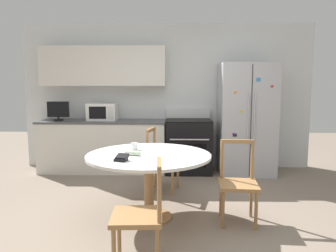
# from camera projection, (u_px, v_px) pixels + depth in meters

# --- Properties ---
(ground_plane) EXTENTS (14.00, 14.00, 0.00)m
(ground_plane) POSITION_uv_depth(u_px,v_px,m) (160.00, 227.00, 3.53)
(ground_plane) COLOR gray
(back_wall) EXTENTS (5.20, 0.44, 2.60)m
(back_wall) POSITION_uv_depth(u_px,v_px,m) (150.00, 89.00, 5.93)
(back_wall) COLOR silver
(back_wall) RESTS_ON ground_plane
(kitchen_counter) EXTENTS (2.20, 0.64, 0.90)m
(kitchen_counter) POSITION_uv_depth(u_px,v_px,m) (103.00, 146.00, 5.77)
(kitchen_counter) COLOR silver
(kitchen_counter) RESTS_ON ground_plane
(refrigerator) EXTENTS (0.91, 0.76, 1.88)m
(refrigerator) POSITION_uv_depth(u_px,v_px,m) (246.00, 119.00, 5.57)
(refrigerator) COLOR #B2B5BA
(refrigerator) RESTS_ON ground_plane
(oven_range) EXTENTS (0.78, 0.68, 1.08)m
(oven_range) POSITION_uv_depth(u_px,v_px,m) (188.00, 145.00, 5.71)
(oven_range) COLOR black
(oven_range) RESTS_ON ground_plane
(microwave) EXTENTS (0.50, 0.39, 0.30)m
(microwave) POSITION_uv_depth(u_px,v_px,m) (103.00, 112.00, 5.73)
(microwave) COLOR white
(microwave) RESTS_ON kitchen_counter
(countertop_tv) EXTENTS (0.37, 0.16, 0.33)m
(countertop_tv) POSITION_uv_depth(u_px,v_px,m) (58.00, 110.00, 5.69)
(countertop_tv) COLOR black
(countertop_tv) RESTS_ON kitchen_counter
(dining_table) EXTENTS (1.40, 1.40, 0.75)m
(dining_table) POSITION_uv_depth(u_px,v_px,m) (149.00, 164.00, 3.69)
(dining_table) COLOR white
(dining_table) RESTS_ON ground_plane
(dining_chair_near) EXTENTS (0.44, 0.44, 0.90)m
(dining_chair_near) POSITION_uv_depth(u_px,v_px,m) (140.00, 216.00, 2.73)
(dining_chair_near) COLOR #9E7042
(dining_chair_near) RESTS_ON ground_plane
(dining_chair_far) EXTENTS (0.50, 0.50, 0.90)m
(dining_chair_far) POSITION_uv_depth(u_px,v_px,m) (162.00, 161.00, 4.70)
(dining_chair_far) COLOR #9E7042
(dining_chair_far) RESTS_ON ground_plane
(dining_chair_right) EXTENTS (0.45, 0.45, 0.90)m
(dining_chair_right) POSITION_uv_depth(u_px,v_px,m) (238.00, 184.00, 3.62)
(dining_chair_right) COLOR #9E7042
(dining_chair_right) RESTS_ON ground_plane
(candle_glass) EXTENTS (0.08, 0.08, 0.09)m
(candle_glass) POSITION_uv_depth(u_px,v_px,m) (134.00, 147.00, 3.91)
(candle_glass) COLOR silver
(candle_glass) RESTS_ON dining_table
(folded_napkin) EXTENTS (0.18, 0.10, 0.05)m
(folded_napkin) POSITION_uv_depth(u_px,v_px,m) (133.00, 153.00, 3.60)
(folded_napkin) COLOR beige
(folded_napkin) RESTS_ON dining_table
(wallet) EXTENTS (0.15, 0.16, 0.07)m
(wallet) POSITION_uv_depth(u_px,v_px,m) (122.00, 158.00, 3.35)
(wallet) COLOR black
(wallet) RESTS_ON dining_table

